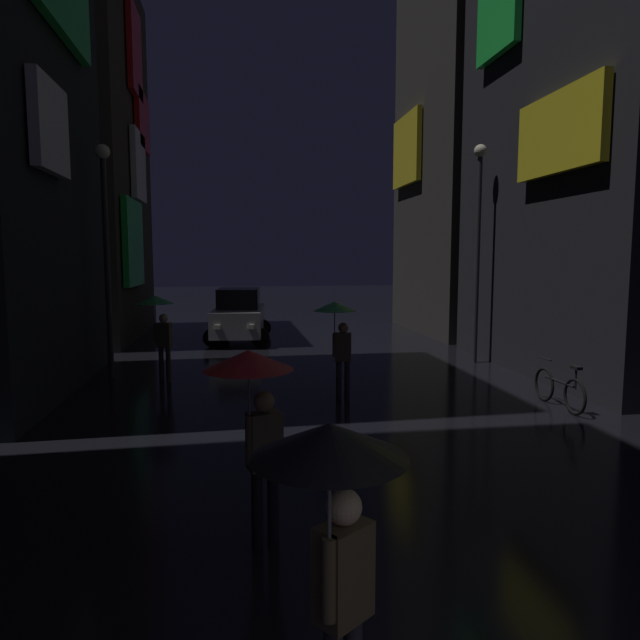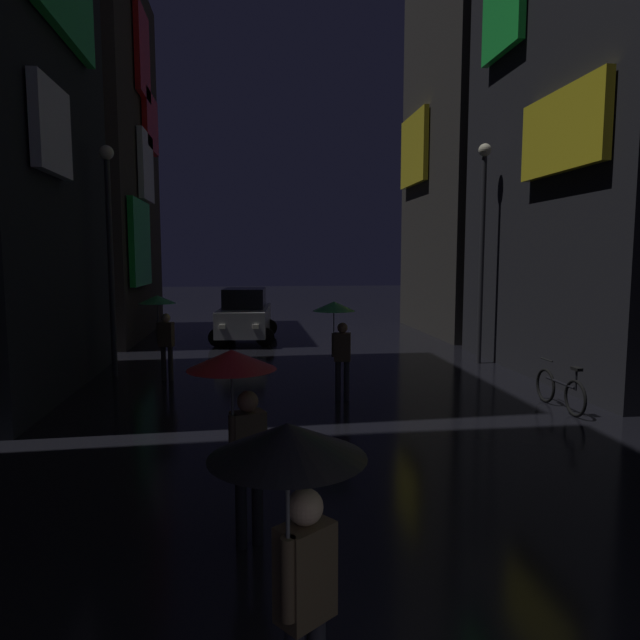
% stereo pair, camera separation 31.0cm
% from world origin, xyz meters
% --- Properties ---
extents(building_left_far, '(4.25, 8.20, 13.61)m').
position_xyz_m(building_left_far, '(-7.47, 22.09, 6.81)').
color(building_left_far, '#2D2826').
rests_on(building_left_far, ground).
extents(building_right_far, '(4.25, 7.12, 24.93)m').
position_xyz_m(building_right_far, '(7.49, 21.57, 12.47)').
color(building_right_far, '#33302D').
rests_on(building_right_far, ground).
extents(pedestrian_near_crossing_green, '(0.90, 0.90, 2.12)m').
position_xyz_m(pedestrian_near_crossing_green, '(0.26, 10.96, 1.67)').
color(pedestrian_near_crossing_green, '#2D2D38').
rests_on(pedestrian_near_crossing_green, ground).
extents(pedestrian_far_right_red, '(0.90, 0.90, 2.12)m').
position_xyz_m(pedestrian_far_right_red, '(-1.70, 4.92, 1.67)').
color(pedestrian_far_right_red, black).
rests_on(pedestrian_far_right_red, ground).
extents(pedestrian_midstreet_left_black, '(0.90, 0.90, 2.12)m').
position_xyz_m(pedestrian_midstreet_left_black, '(-1.34, 2.33, 1.67)').
color(pedestrian_midstreet_left_black, '#2D2D38').
rests_on(pedestrian_midstreet_left_black, ground).
extents(pedestrian_foreground_right_green, '(0.90, 0.90, 2.12)m').
position_xyz_m(pedestrian_foreground_right_green, '(-3.72, 13.46, 1.67)').
color(pedestrian_foreground_right_green, '#38332D').
rests_on(pedestrian_foreground_right_green, ground).
extents(bicycle_parked_at_storefront, '(0.12, 1.82, 0.96)m').
position_xyz_m(bicycle_parked_at_storefront, '(4.60, 9.69, 0.39)').
color(bicycle_parked_at_storefront, black).
rests_on(bicycle_parked_at_storefront, ground).
extents(car_distant, '(2.50, 4.26, 1.92)m').
position_xyz_m(car_distant, '(-1.71, 20.04, 0.93)').
color(car_distant, '#99999E').
rests_on(car_distant, ground).
extents(streetlamp_left_far, '(0.36, 0.36, 5.79)m').
position_xyz_m(streetlamp_left_far, '(-5.00, 14.16, 3.60)').
color(streetlamp_left_far, '#2D2D33').
rests_on(streetlamp_left_far, ground).
extents(streetlamp_right_far, '(0.36, 0.36, 6.18)m').
position_xyz_m(streetlamp_right_far, '(5.00, 14.71, 3.81)').
color(streetlamp_right_far, '#2D2D33').
rests_on(streetlamp_right_far, ground).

